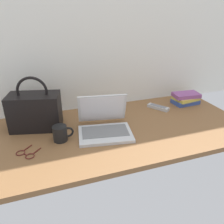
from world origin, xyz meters
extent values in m
cube|color=brown|center=(0.00, 0.00, 0.01)|extent=(1.60, 0.76, 0.03)
cube|color=silver|center=(-0.12, -0.05, 0.04)|extent=(0.34, 0.27, 0.02)
cube|color=slate|center=(-0.12, -0.04, 0.05)|extent=(0.29, 0.18, 0.00)
cube|color=silver|center=(-0.09, 0.09, 0.14)|extent=(0.31, 0.12, 0.19)
cube|color=white|center=(-0.09, 0.08, 0.15)|extent=(0.28, 0.10, 0.17)
cylinder|color=black|center=(-0.37, -0.02, 0.07)|extent=(0.08, 0.08, 0.09)
torus|color=black|center=(-0.33, -0.02, 0.07)|extent=(0.06, 0.01, 0.06)
cylinder|color=brown|center=(-0.37, -0.02, 0.11)|extent=(0.07, 0.07, 0.00)
cube|color=#B7B7B7|center=(0.36, 0.18, 0.04)|extent=(0.13, 0.16, 0.02)
cube|color=slate|center=(0.36, 0.18, 0.05)|extent=(0.09, 0.12, 0.00)
torus|color=#591E19|center=(-0.59, -0.08, 0.03)|extent=(0.07, 0.07, 0.01)
torus|color=#591E19|center=(-0.54, -0.13, 0.03)|extent=(0.07, 0.07, 0.01)
cube|color=#591E19|center=(-0.56, -0.10, 0.03)|extent=(0.02, 0.02, 0.00)
cube|color=#591E19|center=(-0.55, -0.05, 0.03)|extent=(0.04, 0.05, 0.00)
cube|color=#591E19|center=(-0.51, -0.09, 0.03)|extent=(0.04, 0.05, 0.00)
cube|color=black|center=(-0.49, 0.18, 0.14)|extent=(0.33, 0.23, 0.22)
torus|color=black|center=(-0.49, 0.18, 0.27)|extent=(0.18, 0.06, 0.18)
cube|color=#334C99|center=(0.61, 0.20, 0.05)|extent=(0.20, 0.13, 0.03)
cube|color=#D8BF4C|center=(0.61, 0.20, 0.07)|extent=(0.19, 0.15, 0.02)
cube|color=#8C4C8C|center=(0.61, 0.20, 0.10)|extent=(0.20, 0.13, 0.03)
camera|label=1|loc=(-0.45, -1.15, 0.73)|focal=36.41mm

